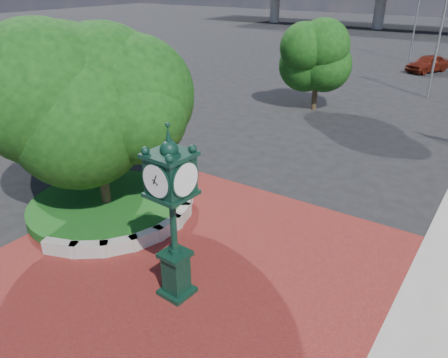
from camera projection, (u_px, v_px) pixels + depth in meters
ground at (208, 250)px, 15.01m from camera, size 200.00×200.00×0.00m
plaza at (190, 264)px, 14.25m from camera, size 12.00×12.00×0.04m
planter_wall at (150, 221)px, 16.27m from camera, size 2.96×6.77×0.54m
grass_bed at (107, 206)px, 17.47m from camera, size 6.10×6.10×0.40m
tree_planter at (96, 121)px, 15.96m from camera, size 5.20×5.20×6.33m
tree_northwest at (67, 65)px, 23.60m from camera, size 5.60×5.60×6.93m
tree_street at (318, 63)px, 29.13m from camera, size 4.40×4.40×5.45m
post_clock at (172, 209)px, 11.74m from camera, size 1.15×1.15×5.23m
parked_car at (428, 63)px, 41.85m from camera, size 3.72×5.10×1.61m
street_lamp_near at (445, 25)px, 31.02m from camera, size 2.02×0.50×9.02m
street_lamp_far at (421, 5)px, 44.75m from camera, size 2.13×0.82×9.74m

